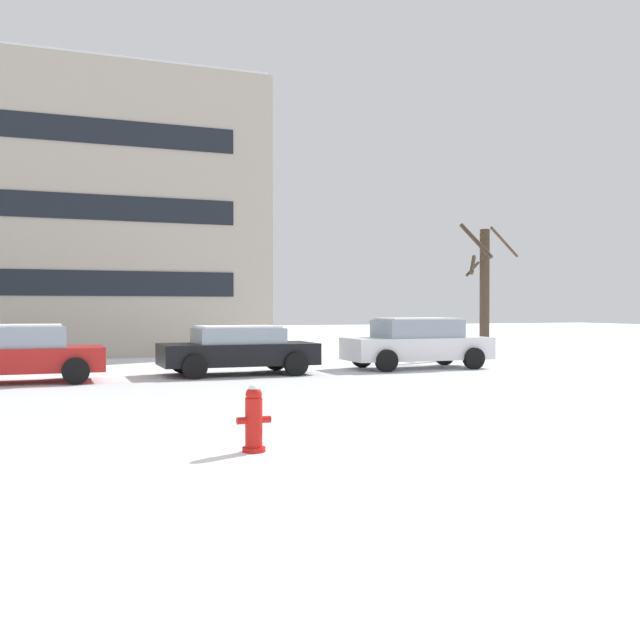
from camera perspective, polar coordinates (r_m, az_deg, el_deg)
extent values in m
plane|color=white|center=(11.58, -15.40, -8.17)|extent=(120.00, 120.00, 0.00)
cube|color=silver|center=(14.78, -16.71, -6.18)|extent=(80.00, 8.50, 0.00)
cylinder|color=red|center=(9.67, -5.05, -9.77)|extent=(0.30, 0.30, 0.06)
cylinder|color=red|center=(9.62, -5.05, -7.77)|extent=(0.22, 0.22, 0.62)
sphere|color=red|center=(9.57, -5.06, -5.66)|extent=(0.21, 0.21, 0.21)
cylinder|color=red|center=(9.57, -5.98, -7.63)|extent=(0.12, 0.09, 0.09)
cylinder|color=red|center=(9.66, -4.13, -7.54)|extent=(0.12, 0.09, 0.09)
sphere|color=white|center=(9.56, -5.06, -5.34)|extent=(0.15, 0.15, 0.15)
cube|color=red|center=(19.54, -21.97, -2.81)|extent=(4.01, 1.80, 0.59)
cube|color=#8C99A8|center=(19.52, -21.98, -1.22)|extent=(2.22, 1.63, 0.49)
cube|color=white|center=(19.51, -21.99, -0.41)|extent=(2.02, 1.50, 0.06)
cylinder|color=black|center=(20.44, -18.26, -3.31)|extent=(0.64, 0.23, 0.64)
cylinder|color=black|center=(18.69, -18.08, -3.71)|extent=(0.64, 0.23, 0.64)
cube|color=black|center=(20.51, -6.26, -2.58)|extent=(4.21, 1.92, 0.58)
cube|color=#8C99A8|center=(20.48, -6.27, -1.19)|extent=(2.33, 1.74, 0.42)
cube|color=white|center=(20.47, -6.27, -0.52)|extent=(2.12, 1.61, 0.06)
cylinder|color=black|center=(21.79, -3.39, -3.00)|extent=(0.64, 0.23, 0.64)
cylinder|color=black|center=(20.00, -1.83, -3.36)|extent=(0.64, 0.23, 0.64)
cylinder|color=black|center=(21.16, -10.45, -3.13)|extent=(0.64, 0.23, 0.64)
cylinder|color=black|center=(19.32, -9.50, -3.52)|extent=(0.64, 0.23, 0.64)
cube|color=white|center=(22.63, 7.39, -2.15)|extent=(4.40, 1.79, 0.66)
cube|color=#8C99A8|center=(22.61, 7.39, -0.65)|extent=(2.43, 1.62, 0.53)
cube|color=white|center=(22.60, 7.39, 0.09)|extent=(2.21, 1.49, 0.06)
cylinder|color=black|center=(24.09, 9.42, -2.63)|extent=(0.64, 0.23, 0.64)
cylinder|color=black|center=(22.60, 11.61, -2.88)|extent=(0.64, 0.23, 0.64)
cylinder|color=black|center=(22.83, 3.21, -2.82)|extent=(0.64, 0.23, 0.64)
cylinder|color=black|center=(21.24, 5.08, -3.11)|extent=(0.64, 0.23, 0.64)
cylinder|color=#423326|center=(28.04, 12.40, 1.99)|extent=(0.36, 0.36, 4.68)
cylinder|color=#423326|center=(28.12, 11.53, 4.14)|extent=(0.71, 0.83, 0.77)
cylinder|color=#423326|center=(27.60, 11.78, 5.91)|extent=(0.74, 1.27, 1.35)
cylinder|color=#423326|center=(28.27, 11.53, 3.83)|extent=(0.90, 0.61, 0.60)
cylinder|color=#423326|center=(27.68, 13.84, 5.76)|extent=(1.61, 0.73, 1.00)
cube|color=#B2A899|center=(32.17, -19.68, 7.22)|extent=(15.71, 8.89, 10.71)
cube|color=white|center=(33.20, -19.73, 16.53)|extent=(15.40, 8.71, 0.10)
cube|color=black|center=(27.52, -19.38, 2.69)|extent=(12.57, 0.04, 0.90)
cube|color=black|center=(27.74, -19.41, 8.23)|extent=(12.57, 0.04, 0.90)
cube|color=black|center=(28.20, -19.44, 13.63)|extent=(12.57, 0.04, 0.90)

